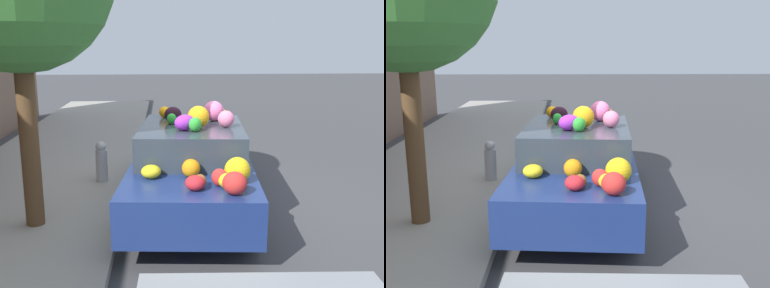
% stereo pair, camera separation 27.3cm
% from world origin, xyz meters
% --- Properties ---
extents(ground_plane, '(60.00, 60.00, 0.00)m').
position_xyz_m(ground_plane, '(0.00, 0.00, 0.00)').
color(ground_plane, '#424244').
extents(sidewalk_curb, '(24.00, 3.20, 0.14)m').
position_xyz_m(sidewalk_curb, '(0.00, 2.70, 0.07)').
color(sidewalk_curb, '#9E998E').
rests_on(sidewalk_curb, ground).
extents(fire_hydrant, '(0.20, 0.20, 0.70)m').
position_xyz_m(fire_hydrant, '(0.96, 1.58, 0.48)').
color(fire_hydrant, '#B2B2B7').
rests_on(fire_hydrant, sidewalk_curb).
extents(art_car, '(4.49, 2.01, 1.62)m').
position_xyz_m(art_car, '(-0.05, 0.07, 0.70)').
color(art_car, navy).
rests_on(art_car, ground).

